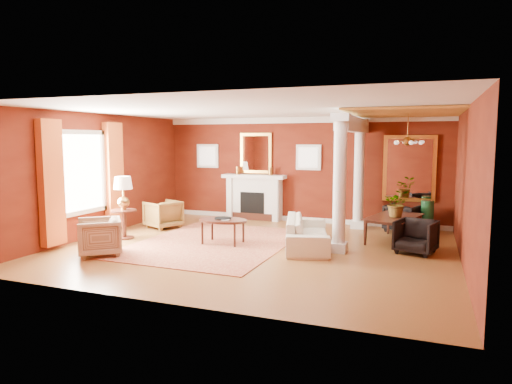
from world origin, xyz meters
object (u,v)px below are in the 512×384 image
at_px(armchair_stripe, 99,235).
at_px(sofa, 307,227).
at_px(side_table, 123,197).
at_px(dining_table, 395,222).
at_px(armchair_leopard, 163,213).
at_px(coffee_table, 223,221).

bearing_deg(armchair_stripe, sofa, 80.07).
xyz_separation_m(sofa, armchair_stripe, (-3.68, -2.14, -0.02)).
height_order(armchair_stripe, side_table, side_table).
xyz_separation_m(side_table, dining_table, (5.89, 1.90, -0.51)).
distance_m(sofa, dining_table, 2.10).
xyz_separation_m(armchair_leopard, side_table, (-0.14, -1.43, 0.57)).
bearing_deg(armchair_stripe, dining_table, 81.85).
bearing_deg(dining_table, sofa, 140.16).
relative_size(sofa, dining_table, 1.35).
bearing_deg(armchair_leopard, side_table, 18.17).
distance_m(coffee_table, side_table, 2.44).
bearing_deg(armchair_stripe, armchair_leopard, 146.99).
distance_m(armchair_stripe, dining_table, 6.35).
relative_size(armchair_leopard, dining_table, 0.49).
bearing_deg(armchair_leopard, armchair_stripe, 30.98).
xyz_separation_m(armchair_leopard, dining_table, (5.74, 0.47, 0.06)).
height_order(armchair_stripe, coffee_table, armchair_stripe).
distance_m(coffee_table, dining_table, 3.86).
distance_m(armchair_leopard, side_table, 1.55).
xyz_separation_m(coffee_table, side_table, (-2.37, -0.31, 0.46)).
height_order(coffee_table, side_table, side_table).
height_order(side_table, dining_table, side_table).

